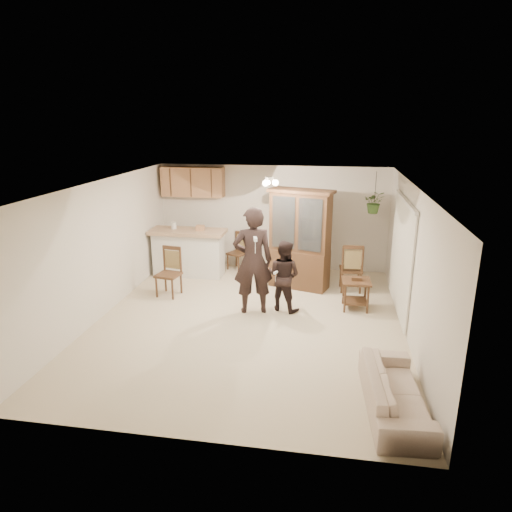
% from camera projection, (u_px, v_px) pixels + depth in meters
% --- Properties ---
extents(floor, '(6.50, 6.50, 0.00)m').
position_uv_depth(floor, '(249.00, 322.00, 8.33)').
color(floor, '#C8B197').
rests_on(floor, ground).
extents(ceiling, '(5.50, 6.50, 0.02)m').
position_uv_depth(ceiling, '(248.00, 185.00, 7.60)').
color(ceiling, white).
rests_on(ceiling, wall_back).
extents(wall_back, '(5.50, 0.02, 2.50)m').
position_uv_depth(wall_back, '(272.00, 218.00, 11.03)').
color(wall_back, beige).
rests_on(wall_back, ground).
extents(wall_front, '(5.50, 0.02, 2.50)m').
position_uv_depth(wall_front, '(194.00, 344.00, 4.90)').
color(wall_front, beige).
rests_on(wall_front, ground).
extents(wall_left, '(0.02, 6.50, 2.50)m').
position_uv_depth(wall_left, '(101.00, 249.00, 8.39)').
color(wall_left, beige).
rests_on(wall_left, ground).
extents(wall_right, '(0.02, 6.50, 2.50)m').
position_uv_depth(wall_right, '(412.00, 264.00, 7.54)').
color(wall_right, beige).
rests_on(wall_right, ground).
extents(breakfast_bar, '(1.60, 0.55, 1.00)m').
position_uv_depth(breakfast_bar, '(189.00, 254.00, 10.69)').
color(breakfast_bar, silver).
rests_on(breakfast_bar, floor).
extents(bar_top, '(1.75, 0.70, 0.08)m').
position_uv_depth(bar_top, '(188.00, 232.00, 10.53)').
color(bar_top, '#9F7A5F').
rests_on(bar_top, breakfast_bar).
extents(upper_cabinets, '(1.50, 0.34, 0.70)m').
position_uv_depth(upper_cabinets, '(193.00, 182.00, 10.91)').
color(upper_cabinets, '#8F5D3E').
rests_on(upper_cabinets, wall_back).
extents(vertical_blinds, '(0.06, 2.30, 2.10)m').
position_uv_depth(vertical_blinds, '(401.00, 257.00, 8.44)').
color(vertical_blinds, beige).
rests_on(vertical_blinds, wall_right).
extents(ceiling_fixture, '(0.36, 0.36, 0.20)m').
position_uv_depth(ceiling_fixture, '(269.00, 182.00, 8.73)').
color(ceiling_fixture, beige).
rests_on(ceiling_fixture, ceiling).
extents(hanging_plant, '(0.43, 0.37, 0.48)m').
position_uv_depth(hanging_plant, '(374.00, 202.00, 9.70)').
color(hanging_plant, '#2C4F1F').
rests_on(hanging_plant, ceiling).
extents(plant_cord, '(0.01, 0.01, 0.65)m').
position_uv_depth(plant_cord, '(376.00, 187.00, 9.60)').
color(plant_cord, black).
rests_on(plant_cord, ceiling).
extents(sofa, '(0.85, 1.92, 0.73)m').
position_uv_depth(sofa, '(396.00, 384.00, 5.73)').
color(sofa, beige).
rests_on(sofa, floor).
extents(adult, '(0.74, 0.59, 1.80)m').
position_uv_depth(adult, '(253.00, 267.00, 8.53)').
color(adult, black).
rests_on(adult, floor).
extents(child, '(0.80, 0.72, 1.35)m').
position_uv_depth(child, '(284.00, 276.00, 8.69)').
color(child, black).
rests_on(child, floor).
extents(china_hutch, '(1.45, 0.89, 2.15)m').
position_uv_depth(china_hutch, '(300.00, 240.00, 9.77)').
color(china_hutch, '#332112').
rests_on(china_hutch, floor).
extents(side_table, '(0.56, 0.56, 0.65)m').
position_uv_depth(side_table, '(355.00, 294.00, 8.83)').
color(side_table, '#332112').
rests_on(side_table, floor).
extents(chair_bar, '(0.52, 0.52, 1.02)m').
position_uv_depth(chair_bar, '(169.00, 282.00, 9.50)').
color(chair_bar, '#332112').
rests_on(chair_bar, floor).
extents(chair_hutch_left, '(0.54, 0.54, 0.91)m').
position_uv_depth(chair_hutch_left, '(237.00, 259.00, 11.15)').
color(chair_hutch_left, '#332112').
rests_on(chair_hutch_left, floor).
extents(chair_hutch_right, '(0.49, 0.49, 1.06)m').
position_uv_depth(chair_hutch_right, '(350.00, 277.00, 9.78)').
color(chair_hutch_right, '#332112').
rests_on(chair_hutch_right, floor).
extents(controller_adult, '(0.10, 0.19, 0.05)m').
position_uv_depth(controller_adult, '(255.00, 239.00, 7.88)').
color(controller_adult, white).
rests_on(controller_adult, adult).
extents(controller_child, '(0.08, 0.12, 0.04)m').
position_uv_depth(controller_child, '(276.00, 273.00, 8.38)').
color(controller_child, white).
rests_on(controller_child, child).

